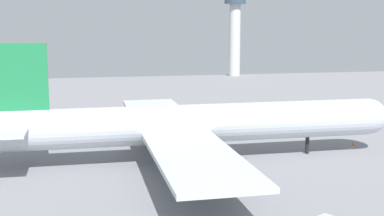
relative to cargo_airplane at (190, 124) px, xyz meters
name	(u,v)px	position (x,y,z in m)	size (l,w,h in m)	color
ground_plane	(192,160)	(0.38, 0.00, -6.31)	(292.70, 292.70, 0.00)	gray
cargo_airplane	(190,124)	(0.00, 0.00, 0.00)	(73.18, 68.32, 20.36)	silver
safety_cone_nose	(353,143)	(33.31, 3.86, -5.91)	(0.56, 0.56, 0.81)	orange
control_tower	(235,26)	(50.85, 140.84, 16.35)	(9.68, 9.68, 37.24)	silver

